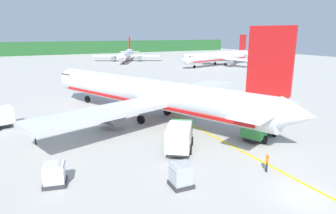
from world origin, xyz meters
TOP-DOWN VIEW (x-y plane):
  - ground at (0.00, 48.00)m, footprint 240.00×320.00m
  - distant_treeline at (0.00, 158.26)m, footprint 216.00×6.00m
  - airliner_foreground at (-1.97, 23.06)m, footprint 33.29×39.56m
  - airliner_mid_apron at (46.43, 73.57)m, footprint 36.75×30.69m
  - airliner_far_taxiway at (22.11, 103.25)m, footprint 26.82×31.80m
  - service_truck_fuel at (-3.81, 11.30)m, footprint 4.85×5.66m
  - service_truck_catering at (6.12, 10.55)m, footprint 6.52×4.29m
  - cargo_container_near at (-15.52, 9.61)m, footprint 2.02×2.02m
  - cargo_container_mid at (-7.11, 5.13)m, footprint 1.68×1.68m
  - crew_marshaller at (0.47, 4.03)m, footprint 0.50×0.46m
  - crew_loader_left at (-16.40, 19.42)m, footprint 0.27×0.63m
  - apron_guide_line at (1.53, 18.58)m, footprint 0.30×60.00m

SIDE VIEW (x-z plane):
  - ground at x=0.00m, z-range -0.20..0.00m
  - apron_guide_line at x=1.53m, z-range 0.00..0.01m
  - cargo_container_near at x=-15.52m, z-range -0.05..1.78m
  - cargo_container_mid at x=-7.11m, z-range -0.05..1.87m
  - crew_marshaller at x=0.47m, z-range 0.14..1.78m
  - crew_loader_left at x=-16.40m, z-range 0.16..1.89m
  - service_truck_catering at x=6.12m, z-range 0.20..2.60m
  - service_truck_fuel at x=-3.81m, z-range 0.15..2.93m
  - airliner_far_taxiway at x=22.11m, z-range -2.08..7.60m
  - airliner_mid_apron at x=46.43m, z-range -2.30..8.38m
  - airliner_foreground at x=-1.97m, z-range -2.56..9.34m
  - distant_treeline at x=0.00m, z-range 0.00..6.84m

